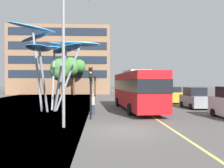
{
  "coord_description": "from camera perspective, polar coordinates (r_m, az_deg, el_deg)",
  "views": [
    {
      "loc": [
        -1.27,
        -12.2,
        2.68
      ],
      "look_at": [
        -0.2,
        7.21,
        2.5
      ],
      "focal_mm": 35.59,
      "sensor_mm": 36.0,
      "label": 1
    }
  ],
  "objects": [
    {
      "name": "traffic_light_kerb_near",
      "position": [
        15.83,
        -5.52,
        0.57
      ],
      "size": [
        0.28,
        0.42,
        3.72
      ],
      "color": "black",
      "rests_on": "ground"
    },
    {
      "name": "car_side_street",
      "position": [
        29.79,
        15.13,
        -2.78
      ],
      "size": [
        1.92,
        4.57,
        2.04
      ],
      "color": "gold",
      "rests_on": "ground"
    },
    {
      "name": "traffic_light_island_mid",
      "position": [
        27.69,
        -4.39,
        0.12
      ],
      "size": [
        0.28,
        0.42,
        3.42
      ],
      "color": "black",
      "rests_on": "ground"
    },
    {
      "name": "leaf_sculpture",
      "position": [
        21.52,
        -14.71,
        9.04
      ],
      "size": [
        8.5,
        7.5,
        8.04
      ],
      "color": "#9EA0A5",
      "rests_on": "ground"
    },
    {
      "name": "tree_pavement_near",
      "position": [
        38.45,
        -13.28,
        3.71
      ],
      "size": [
        3.4,
        3.87,
        6.68
      ],
      "color": "brown",
      "rests_on": "ground"
    },
    {
      "name": "red_bus",
      "position": [
        21.18,
        6.25,
        -1.16
      ],
      "size": [
        3.39,
        11.44,
        3.76
      ],
      "color": "red",
      "rests_on": "ground"
    },
    {
      "name": "ground",
      "position": [
        12.52,
        -0.18,
        -12.06
      ],
      "size": [
        120.0,
        240.0,
        0.1
      ],
      "color": "#54514F"
    },
    {
      "name": "car_parked_far",
      "position": [
        24.19,
        20.46,
        -3.51
      ],
      "size": [
        1.99,
        3.85,
        2.13
      ],
      "color": "gray",
      "rests_on": "ground"
    },
    {
      "name": "backdrop_building",
      "position": [
        56.45,
        -12.24,
        5.44
      ],
      "size": [
        22.12,
        15.69,
        15.03
      ],
      "color": "#936B4C",
      "rests_on": "ground"
    },
    {
      "name": "traffic_light_kerb_far",
      "position": [
        20.98,
        -5.4,
        -0.27
      ],
      "size": [
        0.28,
        0.42,
        3.28
      ],
      "color": "black",
      "rests_on": "ground"
    },
    {
      "name": "street_lamp",
      "position": [
        13.52,
        -10.72,
        10.64
      ],
      "size": [
        1.78,
        0.44,
        7.95
      ],
      "color": "gray",
      "rests_on": "ground"
    },
    {
      "name": "tree_pavement_far",
      "position": [
        46.15,
        -9.94,
        4.48
      ],
      "size": [
        4.54,
        4.15,
        7.84
      ],
      "color": "brown",
      "rests_on": "ground"
    },
    {
      "name": "pedestrian",
      "position": [
        18.08,
        -4.9,
        -5.22
      ],
      "size": [
        0.34,
        0.34,
        1.73
      ],
      "color": "#2D3342",
      "rests_on": "ground"
    }
  ]
}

